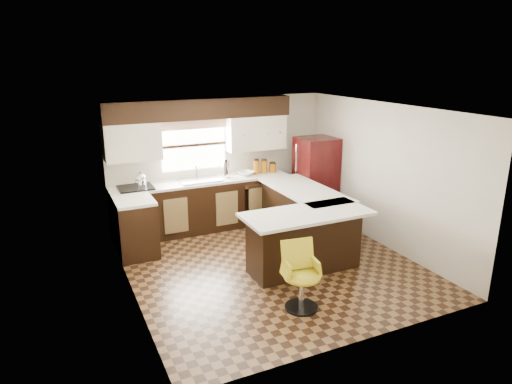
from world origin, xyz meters
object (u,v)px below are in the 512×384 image
refrigerator (316,179)px  bar_chair (302,277)px  peninsula_long (301,217)px  peninsula_return (304,242)px

refrigerator → bar_chair: size_ratio=1.85×
refrigerator → bar_chair: refrigerator is taller
peninsula_long → peninsula_return: bearing=-118.3°
peninsula_long → refrigerator: (0.83, 0.89, 0.36)m
peninsula_long → bar_chair: size_ratio=2.21×
peninsula_long → peninsula_return: 1.11m
peninsula_return → refrigerator: size_ratio=1.01×
peninsula_long → bar_chair: 2.23m
peninsula_long → refrigerator: 1.27m
peninsula_return → bar_chair: bearing=-121.8°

